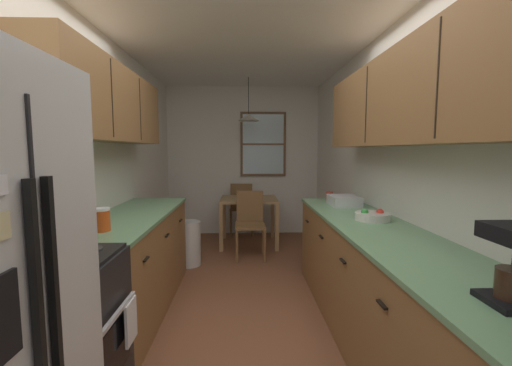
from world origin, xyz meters
name	(u,v)px	position (x,y,z in m)	size (l,w,h in m)	color
ground_plane	(244,299)	(0.00, 1.00, 0.00)	(12.00, 12.00, 0.00)	brown
wall_left	(99,171)	(-1.35, 1.00, 1.27)	(0.10, 9.00, 2.55)	white
wall_right	(383,170)	(1.35, 1.00, 1.27)	(0.10, 9.00, 2.55)	white
wall_back	(243,161)	(0.00, 3.65, 1.27)	(4.40, 0.10, 2.55)	white
ceiling_slab	(243,27)	(0.00, 1.00, 2.59)	(4.40, 9.00, 0.08)	white
stove_range	(52,343)	(-0.99, -0.48, 0.47)	(0.66, 0.59, 1.10)	black
microwave_over_range	(12,103)	(-1.11, -0.48, 1.69)	(0.39, 0.59, 0.34)	white
counter_left	(133,263)	(-1.00, 0.80, 0.45)	(0.64, 1.97, 0.90)	olive
upper_cabinets_left	(108,104)	(-1.14, 0.75, 1.85)	(0.33, 2.05, 0.63)	olive
counter_right	(386,295)	(1.00, 0.06, 0.45)	(0.64, 3.25, 0.90)	olive
upper_cabinets_right	(418,95)	(1.14, 0.01, 1.82)	(0.33, 2.93, 0.65)	olive
dining_table	(249,206)	(0.08, 2.90, 0.61)	(0.86, 0.78, 0.73)	#A87F51
dining_chair_near	(250,221)	(0.09, 2.30, 0.50)	(0.40, 0.40, 0.90)	brown
dining_chair_far	(242,206)	(-0.02, 3.49, 0.50)	(0.45, 0.45, 0.90)	brown
pendant_light	(248,118)	(0.08, 2.90, 1.95)	(0.33, 0.33, 0.65)	black
back_window	(263,144)	(0.34, 3.58, 1.57)	(0.78, 0.05, 1.10)	brown
trash_bin	(189,243)	(-0.70, 1.99, 0.28)	(0.30, 0.30, 0.56)	silver
storage_canister	(101,220)	(-1.00, 0.17, 0.98)	(0.13, 0.13, 0.16)	#D84C19
dish_towel	(131,321)	(-0.64, -0.33, 0.50)	(0.02, 0.16, 0.24)	white
mug_by_coffeemaker	(330,196)	(0.97, 1.49, 0.95)	(0.11, 0.08, 0.10)	#BF3F33
fruit_bowl	(372,216)	(1.05, 0.46, 0.94)	(0.28, 0.28, 0.09)	silver
dish_rack	(344,201)	(1.03, 1.17, 0.95)	(0.28, 0.34, 0.10)	silver
table_serving_bowl	(243,197)	(0.00, 2.83, 0.76)	(0.17, 0.17, 0.06)	#4C7299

